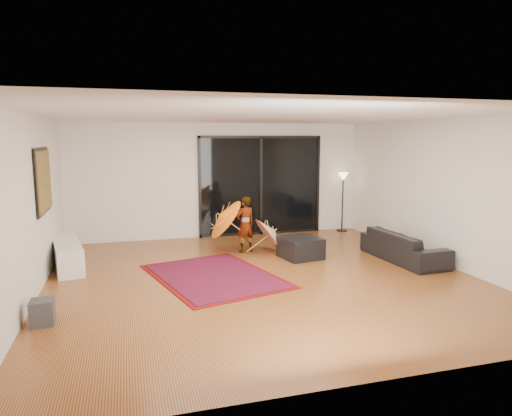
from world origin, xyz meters
name	(u,v)px	position (x,y,z in m)	size (l,w,h in m)	color
floor	(263,278)	(0.00, 0.00, 0.00)	(7.00, 7.00, 0.00)	#A45B2C
ceiling	(263,116)	(0.00, 0.00, 2.70)	(7.00, 7.00, 0.00)	white
wall_back	(220,180)	(0.00, 3.50, 1.35)	(7.00, 7.00, 0.00)	silver
wall_front	(373,247)	(0.00, -3.50, 1.35)	(7.00, 7.00, 0.00)	silver
wall_left	(31,208)	(-3.50, 0.00, 1.35)	(7.00, 7.00, 0.00)	silver
wall_right	(443,192)	(3.50, 0.00, 1.35)	(7.00, 7.00, 0.00)	silver
sliding_door	(261,186)	(1.00, 3.47, 1.20)	(3.06, 0.07, 2.40)	black
painting	(43,181)	(-3.46, 1.00, 1.65)	(0.04, 1.28, 1.08)	black
media_console	(67,254)	(-3.25, 1.62, 0.24)	(0.43, 1.73, 0.48)	white
speaker	(42,312)	(-3.25, -1.10, 0.16)	(0.28, 0.28, 0.32)	#424244
persian_rug	(214,276)	(-0.78, 0.30, 0.01)	(2.41, 2.93, 0.02)	#600A08
sofa	(404,246)	(2.95, 0.34, 0.28)	(1.92, 0.75, 0.56)	black
ottoman	(300,248)	(1.10, 1.05, 0.20)	(0.71, 0.71, 0.41)	black
floor_lamp	(343,185)	(3.10, 3.25, 1.17)	(0.26, 0.26, 1.49)	black
child	(245,224)	(0.17, 1.81, 0.58)	(0.42, 0.28, 1.16)	#999999
parasol_orange	(219,219)	(-0.38, 1.76, 0.73)	(0.71, 0.92, 0.91)	orange
parasol_white	(275,228)	(0.77, 1.66, 0.50)	(0.63, 0.84, 0.94)	beige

